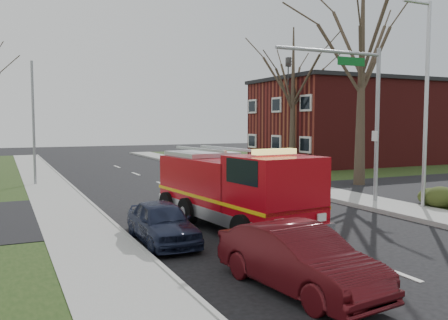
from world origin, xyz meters
name	(u,v)px	position (x,y,z in m)	size (l,w,h in m)	color
ground	(265,223)	(0.00, 0.00, 0.00)	(120.00, 120.00, 0.00)	black
sidewalk_right	(395,208)	(6.20, 0.00, 0.07)	(2.40, 80.00, 0.15)	gray
sidewalk_left	(87,239)	(-6.20, 0.00, 0.07)	(2.40, 80.00, 0.15)	gray
brick_building	(351,122)	(19.00, 18.00, 3.66)	(15.40, 10.40, 7.25)	maroon
health_center_sign	(306,162)	(10.50, 12.50, 0.88)	(0.12, 2.00, 1.40)	#531318
bare_tree_near	(362,52)	(9.50, 6.00, 7.41)	(6.00, 6.00, 12.00)	#3A2F22
bare_tree_far	(293,83)	(11.00, 15.00, 6.49)	(5.25, 5.25, 10.50)	#3A2F22
traffic_signal_mast	(354,96)	(5.21, 1.50, 4.71)	(5.29, 0.18, 6.80)	gray
streetlight_pole	(425,99)	(7.14, -0.50, 4.55)	(1.48, 0.16, 8.40)	#B7BABF
utility_pole_far	(34,124)	(-6.80, 14.00, 3.50)	(0.14, 0.14, 7.00)	gray
fire_engine	(234,191)	(-1.39, -0.32, 1.27)	(3.28, 7.19, 2.81)	#A00711
parked_car_maroon	(162,222)	(-4.20, -1.17, 0.63)	(1.49, 3.71, 1.26)	#181E36
parked_car_gray	(298,259)	(-2.80, -6.23, 0.70)	(1.47, 4.23, 1.39)	#420A0E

